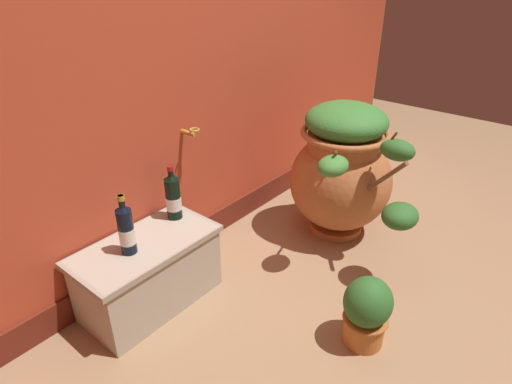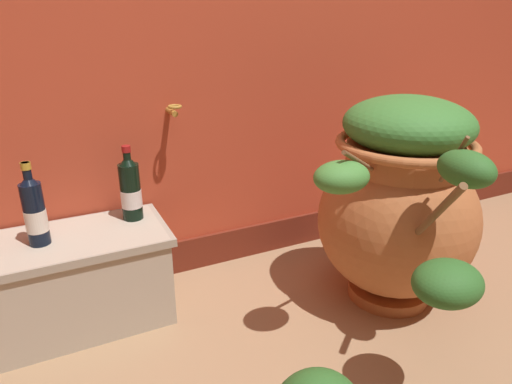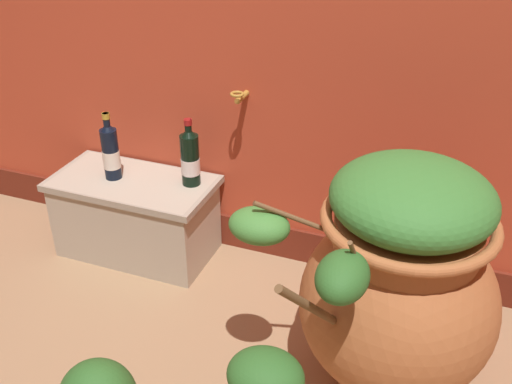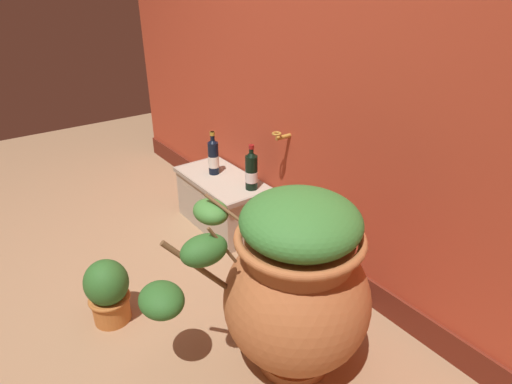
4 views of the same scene
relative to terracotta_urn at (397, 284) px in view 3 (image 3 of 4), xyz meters
The scene contains 4 objects.
terracotta_urn is the anchor object (origin of this frame).
stone_ledge 1.28m from the terracotta_urn, 161.75° to the left, with size 0.71×0.37×0.37m.
wine_bottle_left 1.05m from the terracotta_urn, 153.85° to the left, with size 0.08×0.08×0.30m.
wine_bottle_middle 1.34m from the terracotta_urn, 163.06° to the left, with size 0.07×0.07×0.30m.
Camera 3 is at (0.69, -1.02, 1.62)m, focal length 41.95 mm.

